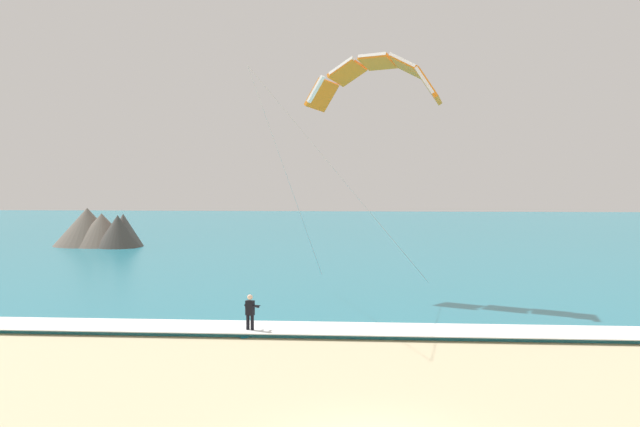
{
  "coord_description": "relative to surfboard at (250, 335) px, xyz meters",
  "views": [
    {
      "loc": [
        0.07,
        -17.68,
        6.31
      ],
      "look_at": [
        -2.53,
        15.56,
        4.84
      ],
      "focal_mm": 41.55,
      "sensor_mm": 36.0,
      "label": 1
    }
  ],
  "objects": [
    {
      "name": "kitesurfer",
      "position": [
        0.01,
        0.02,
        0.91
      ],
      "size": [
        0.63,
        0.62,
        1.69
      ],
      "color": "black",
      "rests_on": "ground"
    },
    {
      "name": "kite_primary",
      "position": [
        5.0,
        9.46,
        11.75
      ],
      "size": [
        8.55,
        11.25,
        11.75
      ],
      "color": "orange"
    },
    {
      "name": "surf_foam",
      "position": [
        5.11,
        0.63,
        0.19
      ],
      "size": [
        200.0,
        2.71,
        0.04
      ],
      "primitive_type": "cube",
      "color": "white",
      "rests_on": "sea"
    },
    {
      "name": "surfboard",
      "position": [
        0.0,
        0.0,
        0.0
      ],
      "size": [
        0.85,
        1.47,
        0.09
      ],
      "color": "#239EC6",
      "rests_on": "ground"
    },
    {
      "name": "sea",
      "position": [
        5.11,
        59.63,
        0.07
      ],
      "size": [
        200.0,
        120.0,
        0.2
      ],
      "primitive_type": "cube",
      "color": "teal",
      "rests_on": "ground"
    },
    {
      "name": "headland_left",
      "position": [
        -20.75,
        37.82,
        1.71
      ],
      "size": [
        9.06,
        7.21,
        3.78
      ],
      "color": "#665B51",
      "rests_on": "ground"
    }
  ]
}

